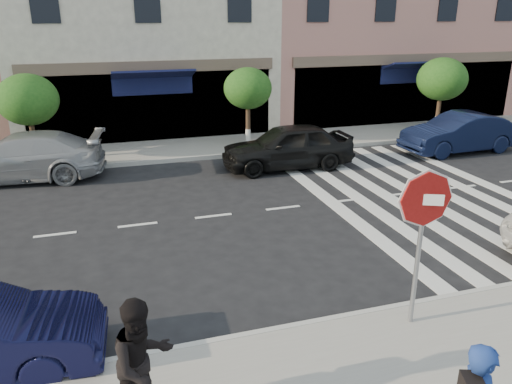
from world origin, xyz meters
name	(u,v)px	position (x,y,z in m)	size (l,w,h in m)	color
ground	(259,290)	(0.00, 0.00, 0.00)	(120.00, 120.00, 0.00)	black
sidewalk_far	(174,150)	(0.00, 11.00, 0.07)	(60.00, 3.00, 0.15)	gray
building_centre	(137,5)	(-0.50, 17.00, 5.50)	(11.00, 9.00, 11.00)	beige
street_tree_wb	(28,100)	(-5.00, 10.80, 2.31)	(2.10, 2.10, 3.06)	#473323
street_tree_c	(248,89)	(3.00, 10.80, 2.36)	(1.90, 1.90, 3.04)	#473323
street_tree_ea	(442,79)	(12.00, 10.80, 2.39)	(2.20, 2.20, 3.19)	#473323
stop_sign	(424,215)	(2.11, -2.01, 2.13)	(0.89, 0.43, 2.74)	gray
walker	(143,364)	(-2.44, -2.90, 1.05)	(0.87, 0.68, 1.79)	black
car_far_left	(21,157)	(-5.24, 8.96, 0.76)	(2.14, 5.26, 1.53)	gray
car_far_mid	(287,146)	(3.48, 7.60, 0.78)	(1.85, 4.59, 1.56)	black
car_far_right	(459,133)	(10.64, 7.60, 0.76)	(1.61, 4.61, 1.52)	black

